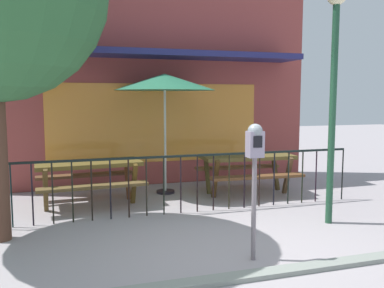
{
  "coord_description": "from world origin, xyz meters",
  "views": [
    {
      "loc": [
        -1.96,
        -4.48,
        1.89
      ],
      "look_at": [
        0.18,
        2.35,
        1.1
      ],
      "focal_mm": 38.77,
      "sensor_mm": 36.0,
      "label": 1
    }
  ],
  "objects": [
    {
      "name": "patio_umbrella",
      "position": [
        -0.04,
        3.44,
        2.19
      ],
      "size": [
        1.98,
        1.98,
        2.36
      ],
      "color": "black",
      "rests_on": "ground"
    },
    {
      "name": "street_lamp",
      "position": [
        1.86,
        0.76,
        2.32
      ],
      "size": [
        0.28,
        0.28,
        3.49
      ],
      "color": "#204B32",
      "rests_on": "ground"
    },
    {
      "name": "curb_edge",
      "position": [
        0.0,
        -0.67,
        0.0
      ],
      "size": [
        9.98,
        0.2,
        0.11
      ],
      "primitive_type": "cube",
      "color": "gray",
      "rests_on": "ground"
    },
    {
      "name": "pub_storefront",
      "position": [
        0.0,
        4.59,
        2.63
      ],
      "size": [
        7.13,
        1.45,
        5.28
      ],
      "color": "brown",
      "rests_on": "ground"
    },
    {
      "name": "patio_fence_front",
      "position": [
        -0.0,
        1.95,
        0.66
      ],
      "size": [
        6.01,
        0.04,
        0.97
      ],
      "color": "black",
      "rests_on": "ground"
    },
    {
      "name": "ground",
      "position": [
        0.0,
        0.0,
        0.0
      ],
      "size": [
        40.0,
        40.0,
        0.0
      ],
      "primitive_type": "plane",
      "color": "#A2999D"
    },
    {
      "name": "picnic_table_right",
      "position": [
        1.49,
        2.91,
        0.61
      ],
      "size": [
        1.88,
        1.47,
        0.79
      ],
      "color": "brown",
      "rests_on": "ground"
    },
    {
      "name": "picnic_table_left",
      "position": [
        -1.54,
        2.94,
        0.61
      ],
      "size": [
        1.88,
        1.47,
        0.79
      ],
      "color": "brown",
      "rests_on": "ground"
    },
    {
      "name": "parking_meter_near",
      "position": [
        0.13,
        -0.21,
        1.24
      ],
      "size": [
        0.18,
        0.17,
        1.6
      ],
      "color": "gray",
      "rests_on": "ground"
    }
  ]
}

